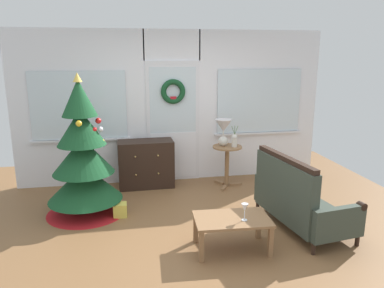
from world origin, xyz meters
The scene contains 11 objects.
ground_plane centered at (0.00, 0.00, 0.00)m, with size 6.76×6.76×0.00m, color brown.
back_wall_with_door centered at (0.00, 2.08, 1.28)m, with size 5.20×0.19×2.55m.
christmas_tree centered at (-1.39, 0.87, 0.73)m, with size 1.08×1.08×1.93m.
dresser_cabinet centered at (-0.49, 1.79, 0.39)m, with size 0.91×0.46×0.78m.
settee_sofa centered at (1.28, -0.09, 0.38)m, with size 0.89×1.47×0.96m.
side_table centered at (0.82, 1.54, 0.49)m, with size 0.50×0.48×0.69m.
table_lamp centered at (0.76, 1.58, 0.97)m, with size 0.28×0.28×0.44m.
flower_vase centered at (0.92, 1.48, 0.81)m, with size 0.11×0.10×0.35m.
coffee_table centered at (0.32, -0.46, 0.33)m, with size 0.87×0.57×0.38m.
wine_glass centered at (0.43, -0.55, 0.52)m, with size 0.08×0.08×0.20m.
gift_box centered at (-0.93, 0.66, 0.09)m, with size 0.18×0.17×0.18m, color #D8C64C.
Camera 1 is at (-0.83, -4.16, 2.17)m, focal length 34.89 mm.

